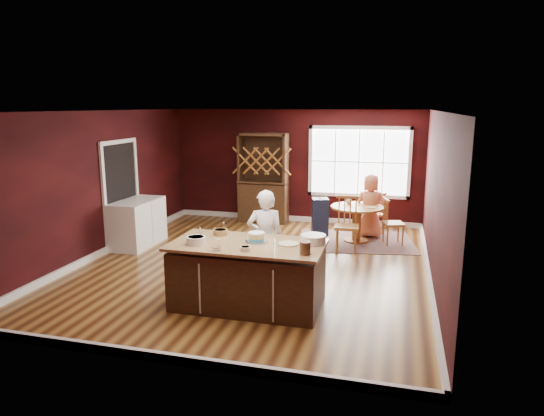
% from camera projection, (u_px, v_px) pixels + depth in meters
% --- Properties ---
extents(room_shell, '(7.00, 7.00, 7.00)m').
position_uv_depth(room_shell, '(254.00, 190.00, 8.37)').
color(room_shell, olive).
rests_on(room_shell, ground).
extents(window, '(2.36, 0.10, 1.66)m').
position_uv_depth(window, '(359.00, 162.00, 11.25)').
color(window, white).
rests_on(window, room_shell).
extents(doorway, '(0.08, 1.26, 2.13)m').
position_uv_depth(doorway, '(122.00, 195.00, 9.75)').
color(doorway, white).
rests_on(doorway, room_shell).
extents(kitchen_island, '(2.13, 1.11, 0.92)m').
position_uv_depth(kitchen_island, '(248.00, 276.00, 6.82)').
color(kitchen_island, black).
rests_on(kitchen_island, ground).
extents(dining_table, '(1.09, 1.09, 0.75)m').
position_uv_depth(dining_table, '(357.00, 216.00, 10.04)').
color(dining_table, brown).
rests_on(dining_table, ground).
extents(baker, '(0.64, 0.51, 1.55)m').
position_uv_depth(baker, '(265.00, 239.00, 7.46)').
color(baker, white).
rests_on(baker, ground).
extents(layer_cake, '(0.33, 0.33, 0.13)m').
position_uv_depth(layer_cake, '(256.00, 237.00, 6.78)').
color(layer_cake, white).
rests_on(layer_cake, kitchen_island).
extents(bowl_blue, '(0.27, 0.27, 0.10)m').
position_uv_depth(bowl_blue, '(196.00, 240.00, 6.67)').
color(bowl_blue, silver).
rests_on(bowl_blue, kitchen_island).
extents(bowl_yellow, '(0.21, 0.21, 0.08)m').
position_uv_depth(bowl_yellow, '(221.00, 232.00, 7.14)').
color(bowl_yellow, tan).
rests_on(bowl_yellow, kitchen_island).
extents(bowl_pink, '(0.14, 0.14, 0.05)m').
position_uv_depth(bowl_pink, '(216.00, 249.00, 6.38)').
color(bowl_pink, silver).
rests_on(bowl_pink, kitchen_island).
extents(bowl_olive, '(0.14, 0.14, 0.05)m').
position_uv_depth(bowl_olive, '(245.00, 249.00, 6.38)').
color(bowl_olive, beige).
rests_on(bowl_olive, kitchen_island).
extents(drinking_glass, '(0.08, 0.08, 0.15)m').
position_uv_depth(drinking_glass, '(277.00, 241.00, 6.55)').
color(drinking_glass, white).
rests_on(drinking_glass, kitchen_island).
extents(dinner_plate, '(0.28, 0.28, 0.02)m').
position_uv_depth(dinner_plate, '(288.00, 244.00, 6.66)').
color(dinner_plate, '#FFEFC5').
rests_on(dinner_plate, kitchen_island).
extents(white_tub, '(0.35, 0.35, 0.12)m').
position_uv_depth(white_tub, '(313.00, 239.00, 6.70)').
color(white_tub, white).
rests_on(white_tub, kitchen_island).
extents(stoneware_crock, '(0.14, 0.14, 0.17)m').
position_uv_depth(stoneware_crock, '(305.00, 248.00, 6.20)').
color(stoneware_crock, brown).
rests_on(stoneware_crock, kitchen_island).
extents(rug, '(2.59, 2.16, 0.01)m').
position_uv_depth(rug, '(356.00, 241.00, 10.15)').
color(rug, brown).
rests_on(rug, ground).
extents(chair_east, '(0.49, 0.50, 0.97)m').
position_uv_depth(chair_east, '(394.00, 221.00, 9.83)').
color(chair_east, olive).
rests_on(chair_east, ground).
extents(chair_south, '(0.49, 0.47, 1.09)m').
position_uv_depth(chair_south, '(347.00, 224.00, 9.34)').
color(chair_south, '#935935').
rests_on(chair_south, ground).
extents(chair_north, '(0.54, 0.53, 0.94)m').
position_uv_depth(chair_north, '(374.00, 212.00, 10.72)').
color(chair_north, brown).
rests_on(chair_north, ground).
extents(seated_woman, '(0.72, 0.52, 1.37)m').
position_uv_depth(seated_woman, '(370.00, 206.00, 10.35)').
color(seated_woman, '#D47B56').
rests_on(seated_woman, ground).
extents(high_chair, '(0.43, 0.43, 0.85)m').
position_uv_depth(high_chair, '(320.00, 216.00, 10.57)').
color(high_chair, black).
rests_on(high_chair, ground).
extents(toddler, '(0.18, 0.14, 0.26)m').
position_uv_depth(toddler, '(324.00, 199.00, 10.50)').
color(toddler, '#8CA5BF').
rests_on(toddler, high_chair).
extents(table_plate, '(0.20, 0.20, 0.01)m').
position_uv_depth(table_plate, '(371.00, 207.00, 9.84)').
color(table_plate, beige).
rests_on(table_plate, dining_table).
extents(table_cup, '(0.14, 0.14, 0.10)m').
position_uv_depth(table_cup, '(349.00, 202.00, 10.23)').
color(table_cup, beige).
rests_on(table_cup, dining_table).
extents(hutch, '(1.17, 0.49, 2.15)m').
position_uv_depth(hutch, '(263.00, 178.00, 11.66)').
color(hutch, '#3F2713').
rests_on(hutch, ground).
extents(washer, '(0.64, 0.62, 0.93)m').
position_uv_depth(washer, '(129.00, 227.00, 9.48)').
color(washer, white).
rests_on(washer, ground).
extents(dryer, '(0.64, 0.62, 0.93)m').
position_uv_depth(dryer, '(146.00, 219.00, 10.08)').
color(dryer, white).
rests_on(dryer, ground).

